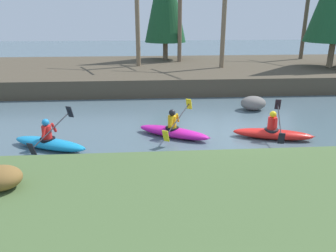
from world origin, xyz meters
TOP-DOWN VIEW (x-y plane):
  - ground_plane at (0.00, 0.00)m, footprint 90.00×90.00m
  - riverbank_near at (0.00, -5.49)m, footprint 44.00×5.84m
  - riverbank_far at (0.00, 10.76)m, footprint 44.00×10.28m
  - bare_tree_upstream at (-3.08, 10.67)m, footprint 3.15×3.11m
  - bare_tree_mid_upstream at (-0.21, 12.55)m, footprint 3.80×3.75m
  - bare_tree_mid_downstream at (2.14, 9.63)m, footprint 3.76×3.72m
  - bare_tree_downstream at (9.03, 13.29)m, footprint 3.47×3.43m
  - shrub_clump_second at (-5.93, -4.34)m, footprint 0.94×0.78m
  - kayaker_lead at (1.67, -0.47)m, footprint 2.77×2.03m
  - kayaker_middle at (-1.77, -0.03)m, footprint 2.63×1.98m
  - kayaker_trailing at (-5.87, -0.81)m, footprint 2.70×1.95m
  - boulder_midstream at (2.13, 3.14)m, footprint 1.13×0.89m

SIDE VIEW (x-z plane):
  - ground_plane at x=0.00m, z-range 0.00..0.00m
  - kayaker_lead at x=1.67m, z-range -0.38..0.82m
  - kayaker_middle at x=-1.77m, z-range -0.38..0.82m
  - kayaker_trailing at x=-5.87m, z-range -0.38..0.82m
  - riverbank_near at x=0.00m, z-range 0.00..0.55m
  - boulder_midstream at x=2.13m, z-range 0.00..0.64m
  - riverbank_far at x=0.00m, z-range 0.00..0.95m
  - shrub_clump_second at x=-5.93m, z-range 0.55..1.06m
  - bare_tree_upstream at x=-3.08m, z-range 0.78..6.46m
  - bare_tree_downstream at x=9.03m, z-range 0.76..7.05m
  - bare_tree_mid_downstream at x=2.14m, z-range 0.75..7.59m
  - bare_tree_mid_upstream at x=-0.21m, z-range 0.74..7.66m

